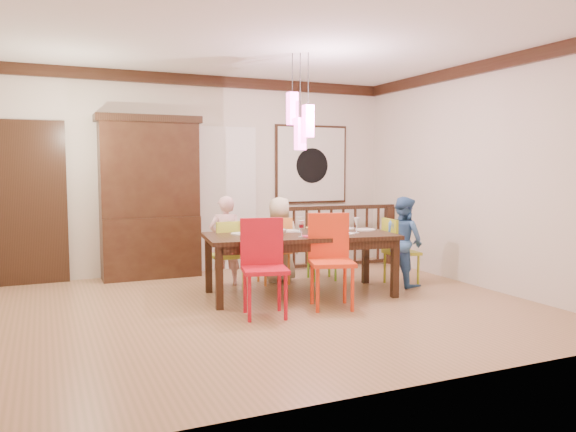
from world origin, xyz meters
name	(u,v)px	position (x,y,z in m)	size (l,w,h in m)	color
floor	(262,308)	(0.00, 0.00, 0.00)	(6.00, 6.00, 0.00)	#99754A
ceiling	(261,40)	(0.00, 0.00, 2.90)	(6.00, 6.00, 0.00)	white
wall_back	(202,174)	(0.00, 2.50, 1.45)	(6.00, 6.00, 0.00)	beige
wall_right	(478,175)	(3.00, 0.00, 1.45)	(5.00, 5.00, 0.00)	beige
crown_molding	(261,48)	(0.00, 0.00, 2.82)	(6.00, 5.00, 0.16)	black
panel_door	(25,206)	(-2.40, 2.45, 1.05)	(1.04, 0.07, 2.24)	black
white_doorway	(225,201)	(0.35, 2.46, 1.05)	(0.97, 0.05, 2.22)	silver
painting	(311,164)	(1.80, 2.46, 1.60)	(1.25, 0.06, 1.25)	black
pendant_cluster	(300,121)	(0.66, 0.43, 2.11)	(0.27, 0.21, 1.14)	#FF4CBA
dining_table	(300,240)	(0.66, 0.43, 0.67)	(2.39, 1.34, 0.75)	black
chair_far_left	(227,250)	(-0.05, 1.11, 0.51)	(0.42, 0.42, 0.88)	#BDD136
chair_far_mid	(273,245)	(0.62, 1.21, 0.51)	(0.43, 0.43, 0.89)	orange
chair_far_right	(322,245)	(1.33, 1.17, 0.48)	(0.45, 0.45, 0.84)	#76C92B
chair_near_left	(265,261)	(-0.10, -0.32, 0.58)	(0.55, 0.55, 1.02)	red
chair_near_mid	(332,255)	(0.71, -0.28, 0.59)	(0.59, 0.59, 1.04)	red
chair_end_right	(402,247)	(2.15, 0.45, 0.50)	(0.44, 0.44, 0.88)	#A1AD1F
china_hutch	(150,197)	(-0.80, 2.30, 1.14)	(1.44, 0.46, 2.27)	black
balustrade	(337,235)	(2.00, 1.95, 0.50)	(1.97, 0.19, 0.96)	black
person_far_left	(226,241)	(0.00, 1.33, 0.59)	(0.43, 0.28, 1.18)	#FCC0C7
person_far_mid	(279,239)	(0.74, 1.26, 0.58)	(0.57, 0.37, 1.16)	#C3B593
person_end_right	(404,241)	(2.12, 0.37, 0.59)	(0.57, 0.44, 1.17)	#3966A1
serving_bowl	(320,230)	(0.89, 0.36, 0.79)	(0.31, 0.31, 0.08)	gold
small_bowl	(277,232)	(0.37, 0.45, 0.78)	(0.22, 0.22, 0.07)	white
cup_left	(275,233)	(0.23, 0.21, 0.80)	(0.13, 0.13, 0.10)	silver
cup_right	(332,227)	(1.20, 0.64, 0.80)	(0.10, 0.10, 0.09)	silver
plate_far_left	(242,234)	(0.00, 0.68, 0.76)	(0.26, 0.26, 0.01)	white
plate_far_mid	(290,231)	(0.65, 0.72, 0.76)	(0.26, 0.26, 0.01)	white
plate_far_right	(344,228)	(1.41, 0.68, 0.76)	(0.26, 0.26, 0.01)	white
plate_near_left	(256,240)	(-0.04, 0.09, 0.76)	(0.26, 0.26, 0.01)	white
plate_near_mid	(344,234)	(1.13, 0.19, 0.76)	(0.26, 0.26, 0.01)	white
plate_end_right	(365,230)	(1.60, 0.46, 0.76)	(0.26, 0.26, 0.01)	white
wine_glass_a	(264,227)	(0.23, 0.55, 0.84)	(0.08, 0.08, 0.19)	#590C19
wine_glass_b	(300,225)	(0.73, 0.59, 0.84)	(0.08, 0.08, 0.19)	silver
wine_glass_c	(301,229)	(0.55, 0.17, 0.84)	(0.08, 0.08, 0.19)	#590C19
wine_glass_d	(357,225)	(1.34, 0.24, 0.84)	(0.08, 0.08, 0.19)	silver
napkin	(311,236)	(0.65, 0.13, 0.76)	(0.18, 0.14, 0.01)	#D83359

